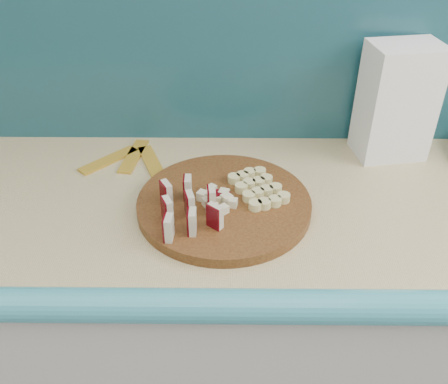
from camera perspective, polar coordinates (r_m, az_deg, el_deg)
kitchen_counter at (r=1.41m, az=-9.11°, el=-15.92°), size 2.20×0.63×0.91m
backsplash at (r=1.24m, az=-10.28°, el=16.55°), size 2.20×0.02×0.50m
cutting_board at (r=1.05m, az=-0.00°, el=-1.40°), size 0.48×0.48×0.02m
apple_wedges at (r=0.98m, az=-4.24°, el=-1.73°), size 0.13×0.17×0.05m
apple_chunks at (r=1.03m, az=-1.20°, el=-0.78°), size 0.06×0.06×0.02m
banana_slices at (r=1.06m, az=3.88°, el=0.45°), size 0.13×0.15×0.02m
flour_bag at (r=1.25m, az=19.12°, el=9.71°), size 0.18×0.14×0.27m
banana_peel at (r=1.23m, az=-10.55°, el=3.67°), size 0.22×0.19×0.01m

